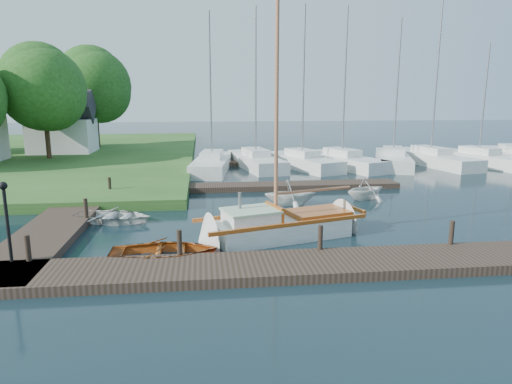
{
  "coord_description": "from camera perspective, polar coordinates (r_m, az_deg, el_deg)",
  "views": [
    {
      "loc": [
        -2.23,
        -18.77,
        5.14
      ],
      "look_at": [
        0.0,
        0.0,
        1.2
      ],
      "focal_mm": 32.0,
      "sensor_mm": 36.0,
      "label": 1
    }
  ],
  "objects": [
    {
      "name": "tender_d",
      "position": [
        23.96,
        13.57,
        0.6
      ],
      "size": [
        3.03,
        2.86,
        1.26
      ],
      "primitive_type": "imported",
      "rotation": [
        0.0,
        0.0,
        1.99
      ],
      "color": "beige",
      "rests_on": "ground"
    },
    {
      "name": "tender_b",
      "position": [
        22.16,
        4.35,
        0.08
      ],
      "size": [
        2.57,
        2.23,
        1.32
      ],
      "primitive_type": "imported",
      "rotation": [
        0.0,
        0.0,
        1.55
      ],
      "color": "beige",
      "rests_on": "ground"
    },
    {
      "name": "tree_7",
      "position": [
        45.88,
        -19.55,
        12.45
      ],
      "size": [
        6.83,
        6.83,
        9.38
      ],
      "color": "#332114",
      "rests_on": "shore"
    },
    {
      "name": "tender_a",
      "position": [
        20.03,
        -17.4,
        -2.66
      ],
      "size": [
        3.74,
        3.12,
        0.67
      ],
      "primitive_type": "imported",
      "rotation": [
        0.0,
        0.0,
        1.28
      ],
      "color": "beige",
      "rests_on": "ground"
    },
    {
      "name": "dinghy",
      "position": [
        15.13,
        -11.35,
        -6.9
      ],
      "size": [
        3.44,
        2.46,
        0.71
      ],
      "primitive_type": "imported",
      "rotation": [
        0.0,
        0.0,
        1.57
      ],
      "color": "brown",
      "rests_on": "ground"
    },
    {
      "name": "mooring_post_0",
      "position": [
        15.39,
        -26.62,
        -6.28
      ],
      "size": [
        0.16,
        0.16,
        0.8
      ],
      "primitive_type": "cylinder",
      "color": "black",
      "rests_on": "near_dock"
    },
    {
      "name": "marina_boat_2",
      "position": [
        33.68,
        5.77,
        3.93
      ],
      "size": [
        4.86,
        7.91,
        11.43
      ],
      "rotation": [
        0.0,
        0.0,
        1.95
      ],
      "color": "beige",
      "rests_on": "ground"
    },
    {
      "name": "mooring_post_2",
      "position": [
        14.94,
        8.05,
        -5.64
      ],
      "size": [
        0.16,
        0.16,
        0.8
      ],
      "primitive_type": "cylinder",
      "color": "black",
      "rests_on": "near_dock"
    },
    {
      "name": "marina_boat_6",
      "position": [
        39.01,
        26.06,
        3.83
      ],
      "size": [
        4.43,
        8.27,
        9.04
      ],
      "rotation": [
        0.0,
        0.0,
        1.87
      ],
      "color": "beige",
      "rests_on": "ground"
    },
    {
      "name": "left_dock",
      "position": [
        22.12,
        -21.72,
        -2.11
      ],
      "size": [
        2.2,
        18.0,
        0.3
      ],
      "primitive_type": "cube",
      "color": "black",
      "rests_on": "ground"
    },
    {
      "name": "sailboat",
      "position": [
        17.15,
        3.56,
        -4.49
      ],
      "size": [
        7.41,
        3.92,
        9.83
      ],
      "rotation": [
        0.0,
        0.0,
        0.29
      ],
      "color": "beige",
      "rests_on": "ground"
    },
    {
      "name": "marina_boat_4",
      "position": [
        36.36,
        16.76,
        4.05
      ],
      "size": [
        4.89,
        8.83,
        10.72
      ],
      "rotation": [
        0.0,
        0.0,
        1.24
      ],
      "color": "beige",
      "rests_on": "ground"
    },
    {
      "name": "marina_boat_1",
      "position": [
        33.91,
        -0.03,
        4.04
      ],
      "size": [
        3.69,
        8.68,
        11.36
      ],
      "rotation": [
        0.0,
        0.0,
        1.75
      ],
      "color": "beige",
      "rests_on": "ground"
    },
    {
      "name": "ground",
      "position": [
        19.59,
        0.0,
        -3.44
      ],
      "size": [
        160.0,
        160.0,
        0.0
      ],
      "primitive_type": "plane",
      "color": "black",
      "rests_on": "ground"
    },
    {
      "name": "marina_boat_0",
      "position": [
        32.56,
        -5.53,
        3.65
      ],
      "size": [
        3.29,
        8.43,
        10.8
      ],
      "rotation": [
        0.0,
        0.0,
        1.44
      ],
      "color": "beige",
      "rests_on": "ground"
    },
    {
      "name": "tree_3",
      "position": [
        38.66,
        -25.06,
        11.69
      ],
      "size": [
        6.41,
        6.38,
        8.74
      ],
      "color": "#332114",
      "rests_on": "shore"
    },
    {
      "name": "marina_boat_5",
      "position": [
        37.77,
        20.98,
        4.05
      ],
      "size": [
        3.87,
        9.39,
        11.98
      ],
      "rotation": [
        0.0,
        0.0,
        1.76
      ],
      "color": "beige",
      "rests_on": "ground"
    },
    {
      "name": "lamp_post",
      "position": [
        15.28,
        -28.78,
        -2.06
      ],
      "size": [
        0.24,
        0.24,
        2.44
      ],
      "color": "black",
      "rests_on": "near_dock"
    },
    {
      "name": "far_dock",
      "position": [
        26.1,
        2.67,
        0.74
      ],
      "size": [
        14.0,
        1.6,
        0.3
      ],
      "primitive_type": "cube",
      "color": "black",
      "rests_on": "ground"
    },
    {
      "name": "house_c",
      "position": [
        42.51,
        -23.05,
        7.4
      ],
      "size": [
        5.25,
        4.0,
        5.28
      ],
      "color": "white",
      "rests_on": "shore"
    },
    {
      "name": "mooring_post_4",
      "position": [
        19.87,
        -20.49,
        -1.9
      ],
      "size": [
        0.16,
        0.16,
        0.8
      ],
      "primitive_type": "cylinder",
      "color": "black",
      "rests_on": "left_dock"
    },
    {
      "name": "mooring_post_5",
      "position": [
        24.64,
        -17.82,
        0.83
      ],
      "size": [
        0.16,
        0.16,
        0.8
      ],
      "primitive_type": "cylinder",
      "color": "black",
      "rests_on": "left_dock"
    },
    {
      "name": "pontoon",
      "position": [
        37.19,
        12.51,
        3.79
      ],
      "size": [
        30.0,
        1.6,
        0.3
      ],
      "primitive_type": "cube",
      "color": "black",
      "rests_on": "ground"
    },
    {
      "name": "near_dock",
      "position": [
        13.89,
        2.97,
        -9.3
      ],
      "size": [
        18.0,
        2.2,
        0.3
      ],
      "primitive_type": "cube",
      "color": "black",
      "rests_on": "ground"
    },
    {
      "name": "marina_boat_3",
      "position": [
        34.52,
        10.69,
        3.97
      ],
      "size": [
        5.07,
        8.47,
        11.39
      ],
      "rotation": [
        0.0,
        0.0,
        1.95
      ],
      "color": "beige",
      "rests_on": "ground"
    },
    {
      "name": "mooring_post_1",
      "position": [
        14.49,
        -9.54,
        -6.24
      ],
      "size": [
        0.16,
        0.16,
        0.8
      ],
      "primitive_type": "cylinder",
      "color": "black",
      "rests_on": "near_dock"
    },
    {
      "name": "mooring_post_3",
      "position": [
        16.65,
        23.25,
        -4.68
      ],
      "size": [
        0.16,
        0.16,
        0.8
      ],
      "primitive_type": "cylinder",
      "color": "black",
      "rests_on": "near_dock"
    }
  ]
}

